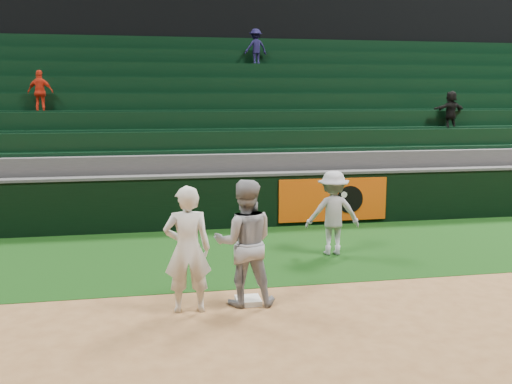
# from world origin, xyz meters

# --- Properties ---
(ground) EXTENTS (70.00, 70.00, 0.00)m
(ground) POSITION_xyz_m (0.00, 0.00, 0.00)
(ground) COLOR brown
(ground) RESTS_ON ground
(foul_grass) EXTENTS (36.00, 4.20, 0.01)m
(foul_grass) POSITION_xyz_m (0.00, 3.00, 0.00)
(foul_grass) COLOR black
(foul_grass) RESTS_ON ground
(upper_deck) EXTENTS (40.00, 12.00, 12.00)m
(upper_deck) POSITION_xyz_m (0.00, 17.45, 6.00)
(upper_deck) COLOR black
(upper_deck) RESTS_ON ground
(first_base) EXTENTS (0.36, 0.36, 0.08)m
(first_base) POSITION_xyz_m (0.16, 0.29, 0.04)
(first_base) COLOR white
(first_base) RESTS_ON ground
(first_baseman) EXTENTS (0.66, 0.45, 1.79)m
(first_baseman) POSITION_xyz_m (-0.71, 0.14, 0.89)
(first_baseman) COLOR silver
(first_baseman) RESTS_ON ground
(baserunner) EXTENTS (0.95, 0.78, 1.82)m
(baserunner) POSITION_xyz_m (0.11, 0.29, 0.91)
(baserunner) COLOR gray
(baserunner) RESTS_ON ground
(base_coach) EXTENTS (1.08, 0.69, 1.60)m
(base_coach) POSITION_xyz_m (2.19, 2.58, 0.81)
(base_coach) COLOR #9EA0AB
(base_coach) RESTS_ON foul_grass
(field_wall) EXTENTS (36.00, 0.45, 1.25)m
(field_wall) POSITION_xyz_m (0.03, 5.20, 0.63)
(field_wall) COLOR black
(field_wall) RESTS_ON ground
(stadium_seating) EXTENTS (36.00, 5.95, 5.02)m
(stadium_seating) POSITION_xyz_m (0.00, 8.97, 1.70)
(stadium_seating) COLOR #39393C
(stadium_seating) RESTS_ON ground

